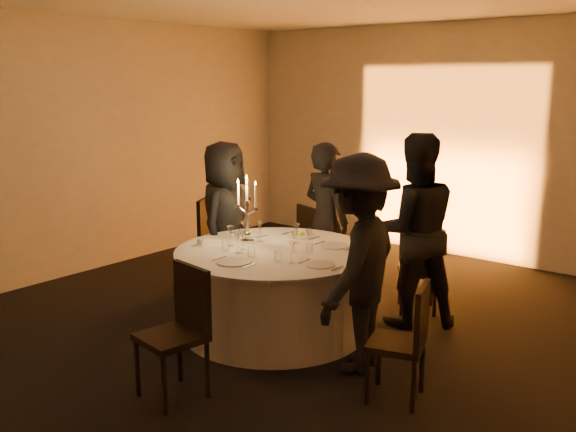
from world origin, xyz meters
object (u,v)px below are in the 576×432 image
Objects in this scene: chair_left at (216,237)px; chair_right at (407,336)px; chair_back_left at (314,239)px; guest_back_right at (413,231)px; candelabra at (247,219)px; chair_front at (180,324)px; guest_right at (358,264)px; guest_back_left at (326,219)px; coffee_cup at (201,242)px; guest_left at (225,221)px; chair_back_right at (419,267)px; banquet_table at (274,291)px.

chair_right is (2.90, -1.02, -0.08)m from chair_left.
guest_back_right is (1.49, -0.50, 0.41)m from chair_back_left.
candelabra is at bearing -145.53° from chair_left.
guest_right reaches higher than chair_front.
candelabra is (-0.14, -1.10, 0.17)m from guest_back_left.
candelabra is at bearing -9.13° from guest_back_right.
guest_right is at bearing -10.60° from candelabra.
guest_right is (1.26, -1.36, 0.05)m from guest_back_left.
chair_back_left is at bearing 88.48° from coffee_cup.
candelabra is at bearing 94.72° from guest_back_left.
guest_left is (0.35, -0.21, 0.26)m from chair_left.
chair_front is at bearing -71.97° from chair_right.
chair_left is at bearing -34.50° from guest_back_right.
chair_back_right is at bearing -164.29° from guest_back_left.
guest_back_left is at bearing -148.21° from guest_right.
guest_back_left is (0.73, 0.79, -0.01)m from guest_left.
banquet_table is 1.26m from guest_back_left.
guest_left is at bearing 152.55° from candelabra.
guest_back_right is at bearing 72.71° from chair_back_right.
guest_back_left is (-1.82, 1.60, 0.33)m from chair_right.
guest_back_right reaches higher than guest_back_left.
chair_back_left is 2.33m from guest_right.
chair_back_left reaches higher than banquet_table.
chair_left reaches higher than coffee_cup.
guest_back_left is at bearing 101.91° from banquet_table.
chair_back_left is at bearing -66.97° from chair_left.
chair_right is at bearing 83.05° from chair_back_right.
chair_back_left is at bearing -40.60° from guest_left.
guest_left reaches higher than candelabra.
guest_back_right is 1.04× the size of guest_right.
guest_back_right is (2.22, 0.35, 0.34)m from chair_left.
guest_back_left is (-0.49, 2.53, 0.28)m from chair_front.
guest_right reaches higher than guest_left.
chair_left is 0.56× the size of guest_back_right.
chair_right is at bearing 150.73° from guest_back_left.
chair_back_right is 2.14m from coffee_cup.
guest_back_right reaches higher than guest_right.
banquet_table is 1.14m from guest_right.
guest_left reaches higher than chair_right.
guest_left is at bearing -117.03° from guest_right.
guest_back_right reaches higher than candelabra.
guest_right is (0.19, -1.43, 0.39)m from chair_back_right.
guest_left is at bearing 58.87° from guest_back_left.
chair_left is at bearing 156.14° from banquet_table.
chair_right is 2.09m from candelabra.
banquet_table is at bearing 24.89° from chair_back_right.
candelabra reaches higher than chair_back_right.
chair_front is at bearing 112.80° from guest_back_left.
banquet_table is 1.79× the size of chair_left.
banquet_table is 2.11× the size of chair_back_right.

